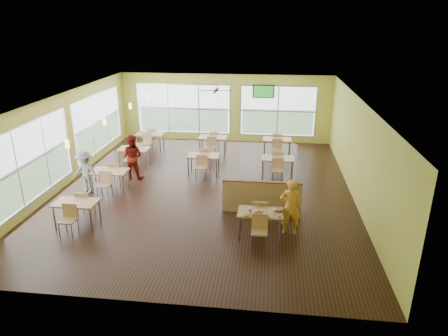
{
  "coord_description": "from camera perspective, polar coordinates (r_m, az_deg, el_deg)",
  "views": [
    {
      "loc": [
        2.16,
        -12.63,
        5.59
      ],
      "look_at": [
        0.79,
        -1.03,
        1.21
      ],
      "focal_mm": 32.0,
      "sensor_mm": 36.0,
      "label": 1
    }
  ],
  "objects": [
    {
      "name": "room",
      "position": [
        13.42,
        -2.82,
        3.22
      ],
      "size": [
        12.0,
        12.04,
        3.2
      ],
      "color": "black",
      "rests_on": "ground"
    },
    {
      "name": "window_bays",
      "position": [
        16.93,
        -10.02,
        6.17
      ],
      "size": [
        9.24,
        10.24,
        2.38
      ],
      "color": "white",
      "rests_on": "room"
    },
    {
      "name": "main_table",
      "position": [
        10.83,
        5.19,
        -6.8
      ],
      "size": [
        1.22,
        1.52,
        0.87
      ],
      "color": "tan",
      "rests_on": "floor"
    },
    {
      "name": "half_wall_divider",
      "position": [
        12.18,
        5.4,
        -4.13
      ],
      "size": [
        2.4,
        0.14,
        1.04
      ],
      "color": "tan",
      "rests_on": "floor"
    },
    {
      "name": "dining_tables",
      "position": [
        15.51,
        -5.56,
        1.8
      ],
      "size": [
        6.92,
        8.72,
        0.87
      ],
      "color": "tan",
      "rests_on": "floor"
    },
    {
      "name": "pendant_lights",
      "position": [
        14.68,
        -14.96,
        7.52
      ],
      "size": [
        0.11,
        7.31,
        0.86
      ],
      "color": "#2D2119",
      "rests_on": "ceiling"
    },
    {
      "name": "ceiling_fan",
      "position": [
        16.0,
        -1.12,
        11.03
      ],
      "size": [
        1.25,
        1.25,
        0.29
      ],
      "color": "#2D2119",
      "rests_on": "ceiling"
    },
    {
      "name": "tv_backwall",
      "position": [
        18.79,
        5.66,
        10.83
      ],
      "size": [
        1.0,
        0.07,
        0.6
      ],
      "color": "black",
      "rests_on": "wall_back"
    },
    {
      "name": "man_plaid",
      "position": [
        11.02,
        9.45,
        -5.51
      ],
      "size": [
        0.6,
        0.41,
        1.61
      ],
      "primitive_type": "imported",
      "rotation": [
        0.0,
        0.0,
        3.18
      ],
      "color": "orange",
      "rests_on": "floor"
    },
    {
      "name": "patron_maroon",
      "position": [
        15.05,
        -12.98,
        1.57
      ],
      "size": [
        0.87,
        0.71,
        1.66
      ],
      "primitive_type": "imported",
      "rotation": [
        0.0,
        0.0,
        3.04
      ],
      "color": "maroon",
      "rests_on": "floor"
    },
    {
      "name": "patron_grey",
      "position": [
        14.22,
        -19.22,
        -0.57
      ],
      "size": [
        1.09,
        0.84,
        1.49
      ],
      "primitive_type": "imported",
      "rotation": [
        0.0,
        0.0,
        -0.33
      ],
      "color": "slate",
      "rests_on": "floor"
    },
    {
      "name": "cup_blue",
      "position": [
        10.68,
        3.72,
        -6.0
      ],
      "size": [
        0.1,
        0.1,
        0.37
      ],
      "color": "white",
      "rests_on": "main_table"
    },
    {
      "name": "cup_yellow",
      "position": [
        10.61,
        4.63,
        -6.27
      ],
      "size": [
        0.09,
        0.09,
        0.33
      ],
      "color": "white",
      "rests_on": "main_table"
    },
    {
      "name": "cup_red_near",
      "position": [
        10.61,
        5.37,
        -6.26
      ],
      "size": [
        0.1,
        0.1,
        0.35
      ],
      "color": "white",
      "rests_on": "main_table"
    },
    {
      "name": "cup_red_far",
      "position": [
        10.7,
        7.25,
        -6.1
      ],
      "size": [
        0.1,
        0.1,
        0.35
      ],
      "color": "white",
      "rests_on": "main_table"
    },
    {
      "name": "food_basket",
      "position": [
        10.88,
        7.84,
        -5.92
      ],
      "size": [
        0.23,
        0.23,
        0.05
      ],
      "color": "black",
      "rests_on": "main_table"
    },
    {
      "name": "ketchup_cup",
      "position": [
        10.52,
        7.99,
        -6.98
      ],
      "size": [
        0.06,
        0.06,
        0.03
      ],
      "primitive_type": "cylinder",
      "color": "#AF1300",
      "rests_on": "main_table"
    },
    {
      "name": "wrapper_left",
      "position": [
        10.51,
        3.2,
        -6.78
      ],
      "size": [
        0.2,
        0.19,
        0.04
      ],
      "primitive_type": "ellipsoid",
      "rotation": [
        0.0,
        0.0,
        0.29
      ],
      "color": "#A37B4F",
      "rests_on": "main_table"
    },
    {
      "name": "wrapper_mid",
      "position": [
        10.79,
        4.89,
        -6.04
      ],
      "size": [
        0.24,
        0.23,
        0.05
      ],
      "primitive_type": "ellipsoid",
      "rotation": [
        0.0,
        0.0,
        -0.28
      ],
      "color": "#A37B4F",
      "rests_on": "main_table"
    },
    {
      "name": "wrapper_right",
      "position": [
        10.5,
        6.15,
        -6.92
      ],
      "size": [
        0.16,
        0.14,
        0.04
      ],
      "primitive_type": "ellipsoid",
      "rotation": [
        0.0,
        0.0,
        0.09
      ],
      "color": "#A37B4F",
      "rests_on": "main_table"
    }
  ]
}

